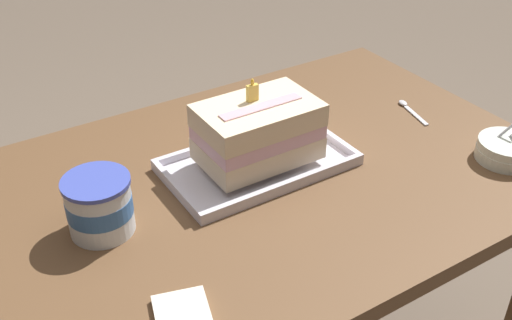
{
  "coord_description": "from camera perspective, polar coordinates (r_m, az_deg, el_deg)",
  "views": [
    {
      "loc": [
        -0.54,
        -0.86,
        1.44
      ],
      "look_at": [
        0.01,
        0.01,
        0.76
      ],
      "focal_mm": 43.4,
      "sensor_mm": 36.0,
      "label": 1
    }
  ],
  "objects": [
    {
      "name": "serving_spoon_near_tray",
      "position": [
        1.52,
        13.83,
        4.69
      ],
      "size": [
        0.04,
        0.12,
        0.01
      ],
      "color": "silver",
      "rests_on": "dining_table"
    },
    {
      "name": "birthday_cake",
      "position": [
        1.23,
        0.18,
        2.64
      ],
      "size": [
        0.23,
        0.15,
        0.17
      ],
      "color": "beige",
      "rests_on": "foil_tray"
    },
    {
      "name": "ice_cream_tub",
      "position": [
        1.11,
        -14.24,
        -4.05
      ],
      "size": [
        0.12,
        0.12,
        0.11
      ],
      "color": "white",
      "rests_on": "dining_table"
    },
    {
      "name": "bowl_stack",
      "position": [
        1.39,
        22.1,
        0.85
      ],
      "size": [
        0.12,
        0.12,
        0.09
      ],
      "color": "silver",
      "rests_on": "dining_table"
    },
    {
      "name": "foil_tray",
      "position": [
        1.27,
        0.17,
        -0.37
      ],
      "size": [
        0.38,
        0.22,
        0.02
      ],
      "color": "silver",
      "rests_on": "dining_table"
    },
    {
      "name": "napkin_pile",
      "position": [
        0.97,
        -6.87,
        -13.68
      ],
      "size": [
        0.1,
        0.1,
        0.01
      ],
      "color": "silver",
      "rests_on": "dining_table"
    },
    {
      "name": "dining_table",
      "position": [
        1.3,
        -0.17,
        -5.26
      ],
      "size": [
        1.23,
        0.78,
        0.73
      ],
      "color": "brown",
      "rests_on": "ground_plane"
    }
  ]
}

